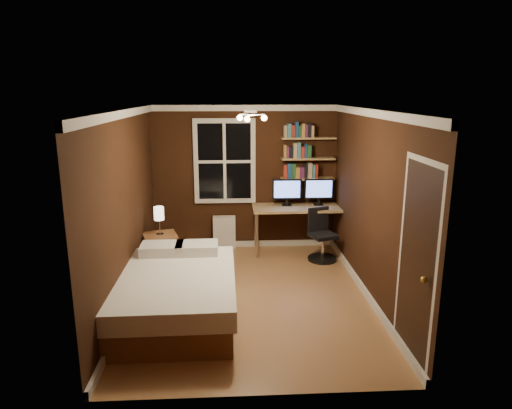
{
  "coord_description": "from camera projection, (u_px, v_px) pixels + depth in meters",
  "views": [
    {
      "loc": [
        -0.25,
        -5.74,
        2.71
      ],
      "look_at": [
        0.1,
        0.45,
        1.18
      ],
      "focal_mm": 32.0,
      "sensor_mm": 36.0,
      "label": 1
    }
  ],
  "objects": [
    {
      "name": "monitor_right",
      "position": [
        319.0,
        192.0,
        7.83
      ],
      "size": [
        0.5,
        0.12,
        0.46
      ],
      "primitive_type": null,
      "color": "black",
      "rests_on": "desk"
    },
    {
      "name": "door_knob",
      "position": [
        424.0,
        280.0,
        4.28
      ],
      "size": [
        0.06,
        0.06,
        0.06
      ],
      "primitive_type": "sphere",
      "color": "gold",
      "rests_on": "door"
    },
    {
      "name": "desk_lamp",
      "position": [
        346.0,
        195.0,
        7.62
      ],
      "size": [
        0.14,
        0.32,
        0.44
      ],
      "primitive_type": null,
      "color": "silver",
      "rests_on": "desk"
    },
    {
      "name": "books_row_lower",
      "position": [
        308.0,
        171.0,
        7.87
      ],
      "size": [
        0.54,
        0.16,
        0.23
      ],
      "primitive_type": null,
      "color": "maroon",
      "rests_on": "bookshelf_lower"
    },
    {
      "name": "door",
      "position": [
        416.0,
        265.0,
        4.56
      ],
      "size": [
        0.03,
        0.82,
        2.05
      ],
      "primitive_type": null,
      "color": "black",
      "rests_on": "ground"
    },
    {
      "name": "desk",
      "position": [
        302.0,
        210.0,
        7.81
      ],
      "size": [
        1.7,
        0.64,
        0.81
      ],
      "color": "#A07D4D",
      "rests_on": "ground"
    },
    {
      "name": "bookshelf_lower",
      "position": [
        307.0,
        179.0,
        7.9
      ],
      "size": [
        0.92,
        0.22,
        0.03
      ],
      "primitive_type": "cube",
      "color": "#A07D4D",
      "rests_on": "wall_back"
    },
    {
      "name": "office_chair",
      "position": [
        322.0,
        241.0,
        7.53
      ],
      "size": [
        0.5,
        0.5,
        0.86
      ],
      "rotation": [
        0.0,
        0.0,
        0.34
      ],
      "color": "black",
      "rests_on": "ground"
    },
    {
      "name": "ceiling",
      "position": [
        250.0,
        110.0,
        5.62
      ],
      "size": [
        3.2,
        4.2,
        0.02
      ],
      "primitive_type": "cube",
      "color": "white",
      "rests_on": "wall_back"
    },
    {
      "name": "books_row_upper",
      "position": [
        309.0,
        130.0,
        7.7
      ],
      "size": [
        0.54,
        0.16,
        0.23
      ],
      "primitive_type": null,
      "color": "#224F27",
      "rests_on": "bookshelf_upper"
    },
    {
      "name": "wall_back",
      "position": [
        245.0,
        178.0,
        7.96
      ],
      "size": [
        3.2,
        0.04,
        2.5
      ],
      "primitive_type": "cube",
      "color": "black",
      "rests_on": "ground"
    },
    {
      "name": "books_row_middle",
      "position": [
        308.0,
        151.0,
        7.79
      ],
      "size": [
        0.48,
        0.16,
        0.23
      ],
      "primitive_type": null,
      "color": "navy",
      "rests_on": "bookshelf_middle"
    },
    {
      "name": "nightstand",
      "position": [
        161.0,
        254.0,
        6.99
      ],
      "size": [
        0.6,
        0.6,
        0.61
      ],
      "primitive_type": "cube",
      "rotation": [
        0.0,
        0.0,
        0.29
      ],
      "color": "brown",
      "rests_on": "ground"
    },
    {
      "name": "wall_right",
      "position": [
        371.0,
        206.0,
        6.01
      ],
      "size": [
        0.04,
        4.2,
        2.5
      ],
      "primitive_type": "cube",
      "color": "black",
      "rests_on": "ground"
    },
    {
      "name": "bookshelf_upper",
      "position": [
        309.0,
        138.0,
        7.73
      ],
      "size": [
        0.92,
        0.22,
        0.03
      ],
      "primitive_type": "cube",
      "color": "#A07D4D",
      "rests_on": "wall_back"
    },
    {
      "name": "bed",
      "position": [
        175.0,
        294.0,
        5.62
      ],
      "size": [
        1.5,
        2.06,
        0.69
      ],
      "rotation": [
        0.0,
        0.0,
        0.02
      ],
      "color": "brown",
      "rests_on": "ground"
    },
    {
      "name": "wall_left",
      "position": [
        126.0,
        209.0,
        5.84
      ],
      "size": [
        0.04,
        4.2,
        2.5
      ],
      "primitive_type": "cube",
      "color": "black",
      "rests_on": "ground"
    },
    {
      "name": "bookshelf_middle",
      "position": [
        308.0,
        159.0,
        7.82
      ],
      "size": [
        0.92,
        0.22,
        0.03
      ],
      "primitive_type": "cube",
      "color": "#A07D4D",
      "rests_on": "wall_back"
    },
    {
      "name": "floor",
      "position": [
        251.0,
        296.0,
        6.23
      ],
      "size": [
        4.2,
        4.2,
        0.0
      ],
      "primitive_type": "plane",
      "color": "olive",
      "rests_on": "ground"
    },
    {
      "name": "window",
      "position": [
        225.0,
        161.0,
        7.83
      ],
      "size": [
        1.06,
        0.06,
        1.46
      ],
      "primitive_type": "cube",
      "color": "silver",
      "rests_on": "wall_back"
    },
    {
      "name": "monitor_left",
      "position": [
        287.0,
        192.0,
        7.8
      ],
      "size": [
        0.5,
        0.12,
        0.46
      ],
      "primitive_type": null,
      "color": "black",
      "rests_on": "desk"
    },
    {
      "name": "bedside_lamp",
      "position": [
        159.0,
        221.0,
        6.86
      ],
      "size": [
        0.15,
        0.15,
        0.44
      ],
      "primitive_type": null,
      "color": "white",
      "rests_on": "nightstand"
    },
    {
      "name": "ceiling_fixture",
      "position": [
        250.0,
        118.0,
        5.55
      ],
      "size": [
        0.44,
        0.44,
        0.18
      ],
      "primitive_type": null,
      "color": "beige",
      "rests_on": "ceiling"
    },
    {
      "name": "radiator",
      "position": [
        224.0,
        232.0,
        8.06
      ],
      "size": [
        0.39,
        0.14,
        0.59
      ],
      "primitive_type": "cube",
      "color": "silver",
      "rests_on": "ground"
    }
  ]
}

